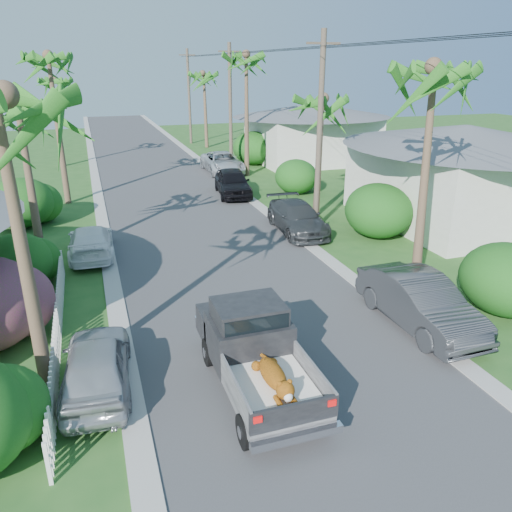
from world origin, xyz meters
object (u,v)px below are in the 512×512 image
object	(u,v)px
palm_r_c	(246,55)
house_right_near	(460,178)
palm_r_a	(438,69)
utility_pole_c	(230,108)
parked_car_rn	(420,302)
palm_l_d	(52,80)
utility_pole_b	(319,133)
palm_r_d	(204,74)
parked_car_rf	(233,183)
pickup_truck	(252,345)
parked_car_rm	(297,218)
parked_car_ln	(97,365)
palm_l_b	(17,106)
house_right_far	(311,135)
palm_l_c	(48,57)
parked_car_lf	(91,242)
palm_r_b	(322,99)
utility_pole_d	(189,96)
parked_car_rd	(223,163)

from	to	relation	value
palm_r_c	house_right_near	bearing A→B (deg)	-64.09
palm_r_a	utility_pole_c	size ratio (longest dim) A/B	0.97
parked_car_rn	palm_l_d	world-z (taller)	palm_l_d
palm_r_a	utility_pole_b	world-z (taller)	utility_pole_b
palm_r_a	palm_r_d	distance (m)	34.01
parked_car_rf	palm_l_d	xyz separation A→B (m)	(-10.10, 13.31, 5.64)
pickup_truck	parked_car_rm	distance (m)	12.27
house_right_near	utility_pole_c	distance (m)	17.79
parked_car_ln	palm_r_c	world-z (taller)	palm_r_c
palm_l_b	utility_pole_b	world-z (taller)	utility_pole_b
parked_car_rf	house_right_far	bearing A→B (deg)	52.12
palm_r_d	house_right_near	distance (m)	29.10
palm_l_c	palm_r_c	world-z (taller)	palm_r_c
parked_car_rf	palm_r_c	xyz separation A→B (m)	(2.60, 5.31, 7.31)
parked_car_lf	palm_r_b	world-z (taller)	palm_r_b
parked_car_rn	parked_car_lf	world-z (taller)	parked_car_rn
parked_car_rm	utility_pole_d	xyz separation A→B (m)	(1.06, 30.18, 3.90)
palm_r_c	pickup_truck	bearing A→B (deg)	-107.30
parked_car_rd	palm_l_b	distance (m)	20.15
palm_l_d	palm_r_a	xyz separation A→B (m)	(12.80, -28.00, 0.98)
utility_pole_d	palm_l_c	bearing A→B (deg)	-118.92
pickup_truck	palm_l_b	xyz separation A→B (m)	(-5.53, 9.99, 5.14)
parked_car_ln	palm_r_c	size ratio (longest dim) A/B	0.43
parked_car_rd	house_right_near	size ratio (longest dim) A/B	0.59
palm_l_c	utility_pole_d	size ratio (longest dim) A/B	1.02
parked_car_ln	utility_pole_c	distance (m)	27.55
palm_r_b	utility_pole_b	bearing A→B (deg)	-116.57
parked_car_rd	utility_pole_b	size ratio (longest dim) A/B	0.59
palm_r_b	palm_r_d	world-z (taller)	palm_r_d
palm_r_b	house_right_far	xyz separation A→B (m)	(6.40, 15.00, -3.83)
pickup_truck	parked_car_ln	size ratio (longest dim) A/B	1.28
pickup_truck	house_right_far	distance (m)	31.44
palm_r_b	palm_r_c	bearing A→B (deg)	92.08
parked_car_rm	palm_r_d	distance (m)	27.91
utility_pole_b	house_right_near	bearing A→B (deg)	-7.70
palm_r_d	house_right_far	xyz separation A→B (m)	(6.50, -10.00, -4.62)
parked_car_lf	utility_pole_b	bearing A→B (deg)	-175.97
palm_l_b	palm_l_d	size ratio (longest dim) A/B	0.96
parked_car_rf	utility_pole_b	size ratio (longest dim) A/B	0.52
palm_r_a	palm_l_b	bearing A→B (deg)	155.39
parked_car_rm	palm_l_c	size ratio (longest dim) A/B	0.52
parked_car_rn	palm_r_a	size ratio (longest dim) A/B	0.55
palm_l_b	palm_r_b	distance (m)	13.73
palm_l_c	utility_pole_d	xyz separation A→B (m)	(11.60, 21.00, -3.31)
parked_car_rd	palm_r_d	size ratio (longest dim) A/B	0.67
parked_car_rn	palm_l_b	size ratio (longest dim) A/B	0.65
palm_l_b	palm_l_c	world-z (taller)	palm_l_c
palm_l_c	palm_r_a	size ratio (longest dim) A/B	1.06
utility_pole_b	parked_car_rm	bearing A→B (deg)	-170.43
utility_pole_d	parked_car_lf	bearing A→B (deg)	-109.04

